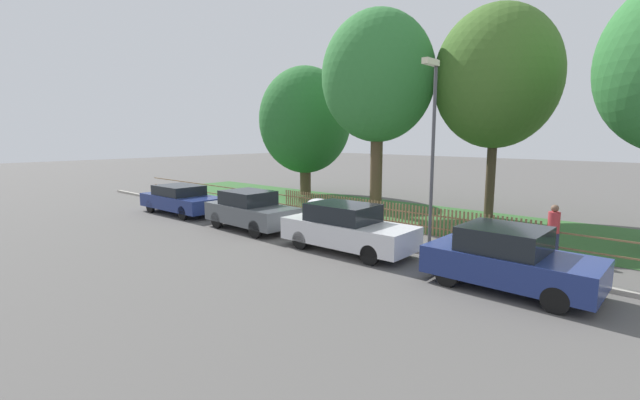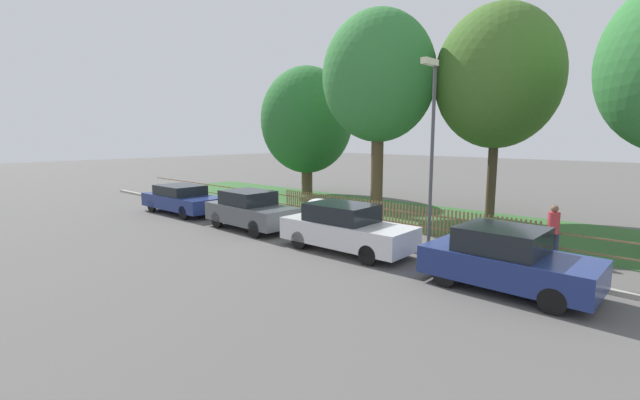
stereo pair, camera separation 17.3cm
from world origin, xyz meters
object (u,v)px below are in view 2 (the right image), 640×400
parked_car_silver_hatchback (182,199)px  tree_behind_motorcycle (379,77)px  parked_car_red_compact (507,259)px  covered_motorcycle (321,208)px  parked_car_black_saloon (250,210)px  pedestrian_near_fence (553,229)px  tree_nearest_kerb (307,121)px  tree_mid_park (498,77)px  parked_car_navy_estate (346,228)px  street_lamp (431,134)px

parked_car_silver_hatchback → tree_behind_motorcycle: bearing=41.3°
parked_car_red_compact → covered_motorcycle: 9.13m
parked_car_black_saloon → pedestrian_near_fence: size_ratio=2.44×
tree_nearest_kerb → pedestrian_near_fence: bearing=-18.8°
tree_behind_motorcycle → pedestrian_near_fence: size_ratio=5.65×
parked_car_black_saloon → tree_nearest_kerb: tree_nearest_kerb is taller
tree_mid_park → parked_car_red_compact: bearing=-66.6°
tree_nearest_kerb → tree_behind_motorcycle: size_ratio=0.84×
covered_motorcycle → tree_mid_park: tree_mid_park is taller
parked_car_navy_estate → tree_nearest_kerb: bearing=137.9°
tree_nearest_kerb → street_lamp: 13.80m
covered_motorcycle → pedestrian_near_fence: (8.75, 0.59, 0.30)m
parked_car_black_saloon → covered_motorcycle: size_ratio=2.16×
parked_car_black_saloon → parked_car_navy_estate: 4.79m
parked_car_black_saloon → parked_car_red_compact: (9.77, -0.02, -0.03)m
parked_car_black_saloon → covered_motorcycle: 3.10m
tree_mid_park → parked_car_navy_estate: bearing=-97.6°
tree_behind_motorcycle → parked_car_red_compact: bearing=-37.3°
parked_car_navy_estate → parked_car_red_compact: 4.98m
parked_car_navy_estate → tree_behind_motorcycle: (-3.20, 6.20, 5.51)m
parked_car_red_compact → tree_mid_park: tree_mid_park is taller
parked_car_red_compact → tree_mid_park: bearing=113.6°
tree_nearest_kerb → tree_behind_motorcycle: tree_behind_motorcycle is taller
tree_mid_park → parked_car_black_saloon: bearing=-124.1°
parked_car_silver_hatchback → tree_nearest_kerb: (-0.25, 8.67, 3.87)m
pedestrian_near_fence → street_lamp: street_lamp is taller
parked_car_silver_hatchback → parked_car_red_compact: size_ratio=1.19×
parked_car_silver_hatchback → tree_mid_park: (11.12, 8.80, 5.44)m
covered_motorcycle → street_lamp: street_lamp is taller
parked_car_black_saloon → street_lamp: 7.49m
parked_car_black_saloon → parked_car_red_compact: bearing=1.1°
parked_car_red_compact → pedestrian_near_fence: pedestrian_near_fence is taller
parked_car_navy_estate → tree_mid_park: tree_mid_park is taller
parked_car_black_saloon → tree_nearest_kerb: 10.91m
parked_car_silver_hatchback → tree_behind_motorcycle: (6.75, 6.22, 5.58)m
covered_motorcycle → tree_nearest_kerb: 9.57m
street_lamp → covered_motorcycle: bearing=170.3°
parked_car_silver_hatchback → parked_car_black_saloon: bearing=-1.4°
parked_car_navy_estate → covered_motorcycle: bearing=140.2°
parked_car_silver_hatchback → parked_car_black_saloon: size_ratio=1.15×
tree_behind_motorcycle → tree_mid_park: (4.37, 2.57, -0.14)m
tree_mid_park → pedestrian_near_fence: (3.91, -5.32, -5.20)m
covered_motorcycle → pedestrian_near_fence: pedestrian_near_fence is taller
parked_car_red_compact → tree_mid_park: size_ratio=0.42×
parked_car_silver_hatchback → pedestrian_near_fence: bearing=11.6°
pedestrian_near_fence → parked_car_red_compact: bearing=-134.7°
parked_car_navy_estate → parked_car_black_saloon: bearing=178.5°
parked_car_navy_estate → tree_mid_park: (1.17, 8.77, 5.37)m
tree_nearest_kerb → tree_behind_motorcycle: (7.00, -2.45, 1.70)m
parked_car_silver_hatchback → tree_mid_park: tree_mid_park is taller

